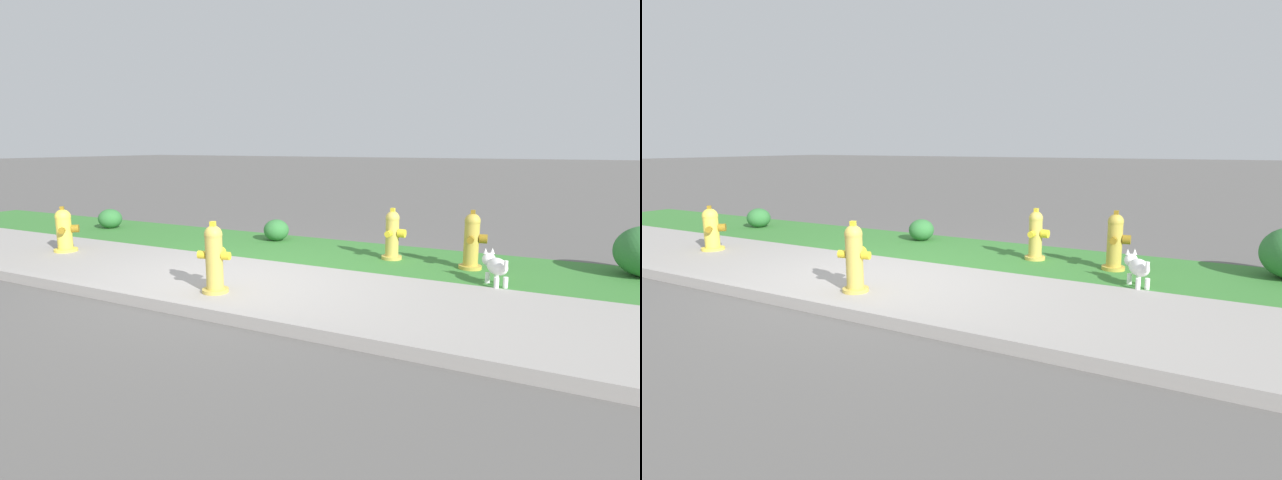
% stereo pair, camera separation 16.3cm
% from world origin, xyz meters
% --- Properties ---
extents(ground_plane, '(120.00, 120.00, 0.00)m').
position_xyz_m(ground_plane, '(0.00, 0.00, 0.00)').
color(ground_plane, '#5B5956').
extents(sidewalk_pavement, '(18.00, 2.18, 0.01)m').
position_xyz_m(sidewalk_pavement, '(0.00, 0.00, 0.01)').
color(sidewalk_pavement, '#9E9993').
rests_on(sidewalk_pavement, ground).
extents(grass_verge, '(18.00, 1.90, 0.01)m').
position_xyz_m(grass_verge, '(0.00, 2.04, 0.00)').
color(grass_verge, '#387A33').
rests_on(grass_verge, ground).
extents(street_curb, '(18.00, 0.16, 0.12)m').
position_xyz_m(street_curb, '(0.00, -1.17, 0.06)').
color(street_curb, '#9E9993').
rests_on(street_curb, ground).
extents(fire_hydrant_far_end, '(0.36, 0.36, 0.70)m').
position_xyz_m(fire_hydrant_far_end, '(-3.34, 0.22, 0.33)').
color(fire_hydrant_far_end, yellow).
rests_on(fire_hydrant_far_end, ground).
extents(fire_hydrant_across_street, '(0.34, 0.37, 0.74)m').
position_xyz_m(fire_hydrant_across_street, '(1.30, 1.99, 0.36)').
color(fire_hydrant_across_street, gold).
rests_on(fire_hydrant_across_street, ground).
extents(fire_hydrant_by_grass_verge, '(0.38, 0.35, 0.80)m').
position_xyz_m(fire_hydrant_by_grass_verge, '(0.09, -0.48, 0.39)').
color(fire_hydrant_by_grass_verge, gold).
rests_on(fire_hydrant_by_grass_verge, ground).
extents(fire_hydrant_mid_block, '(0.35, 0.38, 0.79)m').
position_xyz_m(fire_hydrant_mid_block, '(2.42, 1.91, 0.38)').
color(fire_hydrant_mid_block, gold).
rests_on(fire_hydrant_mid_block, ground).
extents(small_white_dog, '(0.38, 0.46, 0.41)m').
position_xyz_m(small_white_dog, '(2.81, 1.26, 0.23)').
color(small_white_dog, white).
rests_on(small_white_dog, ground).
extents(shrub_bush_near_lamp, '(0.45, 0.45, 0.38)m').
position_xyz_m(shrub_bush_near_lamp, '(-4.56, 2.10, 0.19)').
color(shrub_bush_near_lamp, '#337538').
rests_on(shrub_bush_near_lamp, ground).
extents(shrub_bush_mid_verge, '(0.43, 0.43, 0.37)m').
position_xyz_m(shrub_bush_mid_verge, '(-0.93, 2.46, 0.18)').
color(shrub_bush_mid_verge, '#337538').
rests_on(shrub_bush_mid_verge, ground).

